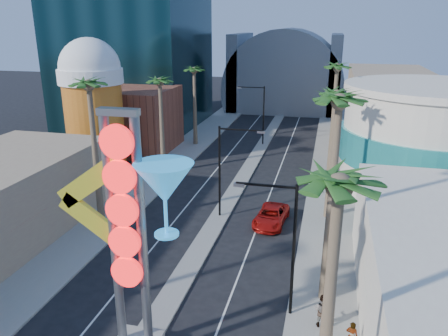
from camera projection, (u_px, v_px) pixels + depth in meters
sidewalk_west at (175, 158)px, 53.61m from camera, size 5.00×100.00×0.15m
sidewalk_east at (334, 170)px, 49.35m from camera, size 5.00×100.00×0.15m
median at (255, 157)px, 54.24m from camera, size 1.60×84.00×0.15m
brick_filler_west at (134, 119)px, 56.60m from camera, size 10.00×10.00×8.00m
filler_east at (387, 109)px, 58.31m from camera, size 10.00×20.00×10.00m
beer_mug at (93, 100)px, 48.23m from camera, size 7.00×7.00×14.50m
turquoise_building at (430, 142)px, 41.19m from camera, size 16.60×16.60×10.60m
canopy at (286, 86)px, 84.25m from camera, size 22.00×16.00×22.00m
neon_sign at (143, 225)px, 19.48m from camera, size 6.53×2.60×12.55m
streetlight_0 at (226, 163)px, 36.01m from camera, size 3.79×0.25×8.00m
streetlight_1 at (260, 110)px, 58.38m from camera, size 3.79×0.25×8.00m
streetlight_2 at (285, 238)px, 23.58m from camera, size 3.45×0.25×8.00m
palm_1 at (90, 94)px, 32.59m from camera, size 2.40×2.40×12.70m
palm_2 at (160, 87)px, 45.92m from camera, size 2.40×2.40×11.20m
palm_3 at (194, 75)px, 56.98m from camera, size 2.40×2.40×11.20m
palm_4 at (338, 205)px, 13.94m from camera, size 2.40×2.40×12.20m
palm_5 at (338, 116)px, 22.88m from camera, size 2.40×2.40×13.20m
palm_6 at (336, 103)px, 34.36m from camera, size 2.40×2.40×11.70m
palm_7 at (337, 75)px, 45.14m from camera, size 2.40×2.40×12.70m
red_pickup at (271, 216)px, 36.12m from camera, size 2.79×5.25×1.40m
pedestrian_a at (352, 336)px, 21.88m from camera, size 0.68×0.53×1.64m
pedestrian_b at (322, 310)px, 23.59m from camera, size 1.15×1.03×1.96m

